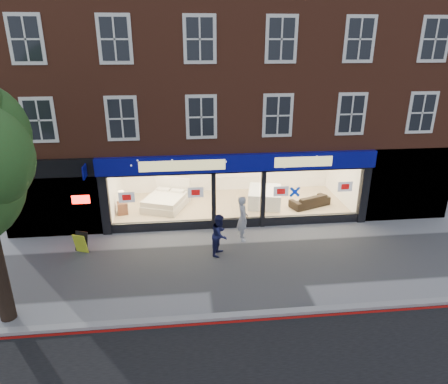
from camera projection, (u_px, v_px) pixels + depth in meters
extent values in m
plane|color=gray|center=(250.00, 264.00, 14.44)|extent=(120.00, 120.00, 0.00)
cube|color=#8C0A07|center=(268.00, 319.00, 11.56)|extent=(60.00, 0.10, 0.01)
cube|color=gray|center=(267.00, 313.00, 11.72)|extent=(60.00, 0.25, 0.12)
cube|color=tan|center=(232.00, 206.00, 19.29)|extent=(11.00, 4.50, 0.10)
cube|color=brown|center=(228.00, 61.00, 18.56)|extent=(19.00, 8.00, 6.70)
cube|color=#080A78|center=(240.00, 163.00, 16.06)|extent=(11.40, 0.28, 0.70)
cube|color=black|center=(238.00, 222.00, 17.23)|extent=(11.00, 0.18, 0.40)
cube|color=black|center=(105.00, 205.00, 16.25)|extent=(0.35, 0.30, 2.60)
cube|color=black|center=(363.00, 194.00, 17.36)|extent=(0.35, 0.30, 2.60)
cube|color=white|center=(160.00, 199.00, 16.38)|extent=(4.20, 0.02, 2.10)
cube|color=white|center=(314.00, 193.00, 17.03)|extent=(4.20, 0.02, 2.10)
cube|color=white|center=(238.00, 201.00, 17.04)|extent=(1.80, 0.02, 2.10)
cube|color=silver|center=(227.00, 168.00, 20.93)|extent=(11.00, 0.20, 2.60)
cube|color=#FFEAC6|center=(232.00, 155.00, 18.38)|extent=(11.00, 4.50, 0.12)
cube|color=black|center=(52.00, 196.00, 16.15)|extent=(3.80, 0.60, 3.30)
cube|color=#FF140C|center=(81.00, 200.00, 15.96)|extent=(0.70, 0.04, 0.35)
cube|color=black|center=(406.00, 184.00, 17.57)|extent=(4.00, 0.40, 3.30)
cube|color=silver|center=(165.00, 205.00, 18.88)|extent=(2.30, 2.47, 0.35)
cube|color=silver|center=(165.00, 199.00, 18.78)|extent=(2.21, 2.37, 0.25)
cube|color=silver|center=(173.00, 189.00, 19.68)|extent=(1.69, 0.77, 1.19)
cube|color=silver|center=(164.00, 189.00, 19.45)|extent=(0.71, 0.53, 0.12)
cube|color=silver|center=(178.00, 191.00, 19.26)|extent=(0.71, 0.53, 0.12)
cube|color=brown|center=(123.00, 208.00, 18.25)|extent=(0.54, 0.54, 0.55)
cube|color=white|center=(264.00, 202.00, 19.36)|extent=(1.90, 2.21, 0.25)
cube|color=white|center=(265.00, 197.00, 19.27)|extent=(1.90, 2.21, 0.25)
cube|color=white|center=(265.00, 192.00, 19.18)|extent=(1.90, 2.21, 0.25)
imported|color=black|center=(310.00, 200.00, 19.09)|extent=(2.10, 1.43, 0.57)
cube|color=#B8C723|center=(81.00, 243.00, 15.10)|extent=(0.61, 0.50, 0.80)
imported|color=#AEB0B6|center=(243.00, 218.00, 15.88)|extent=(0.51, 0.72, 1.87)
imported|color=#16193F|center=(220.00, 235.00, 14.82)|extent=(0.88, 0.97, 1.62)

